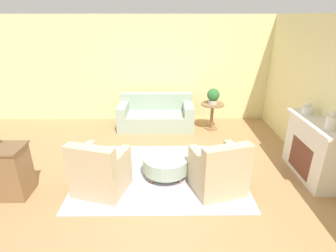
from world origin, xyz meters
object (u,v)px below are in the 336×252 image
(vase_mantel_far, at_px, (331,123))
(ottoman_table, at_px, (166,163))
(armchair_right, at_px, (219,172))
(vase_mantel_near, at_px, (308,110))
(potted_plant_on_side_table, at_px, (213,96))
(armchair_left, at_px, (100,172))
(couch, at_px, (156,116))
(side_table, at_px, (212,112))

(vase_mantel_far, bearing_deg, ottoman_table, 171.90)
(armchair_right, bearing_deg, vase_mantel_near, 25.49)
(potted_plant_on_side_table, bearing_deg, vase_mantel_near, -52.85)
(armchair_left, distance_m, armchair_right, 1.98)
(couch, bearing_deg, potted_plant_on_side_table, -6.04)
(potted_plant_on_side_table, bearing_deg, side_table, 0.00)
(vase_mantel_far, height_order, potted_plant_on_side_table, vase_mantel_far)
(side_table, bearing_deg, potted_plant_on_side_table, 0.00)
(side_table, bearing_deg, ottoman_table, -118.52)
(vase_mantel_near, bearing_deg, side_table, 127.15)
(armchair_right, bearing_deg, potted_plant_on_side_table, 83.26)
(couch, relative_size, armchair_left, 2.00)
(ottoman_table, height_order, vase_mantel_near, vase_mantel_near)
(armchair_right, height_order, vase_mantel_near, vase_mantel_near)
(ottoman_table, relative_size, vase_mantel_far, 2.72)
(couch, distance_m, potted_plant_on_side_table, 1.58)
(side_table, bearing_deg, vase_mantel_far, -61.42)
(armchair_right, xyz_separation_m, vase_mantel_near, (1.72, 0.82, 0.79))
(couch, height_order, armchair_left, armchair_left)
(ottoman_table, distance_m, vase_mantel_near, 2.78)
(ottoman_table, bearing_deg, armchair_left, -156.92)
(ottoman_table, relative_size, potted_plant_on_side_table, 2.16)
(vase_mantel_near, bearing_deg, couch, 144.97)
(potted_plant_on_side_table, bearing_deg, vase_mantel_far, -61.42)
(armchair_left, bearing_deg, couch, 73.57)
(armchair_left, bearing_deg, ottoman_table, 23.08)
(potted_plant_on_side_table, bearing_deg, armchair_right, -96.74)
(ottoman_table, xyz_separation_m, side_table, (1.20, 2.20, 0.21))
(vase_mantel_far, bearing_deg, armchair_left, -178.52)
(couch, bearing_deg, armchair_right, -67.97)
(couch, xyz_separation_m, side_table, (1.46, -0.15, 0.17))
(armchair_left, xyz_separation_m, potted_plant_on_side_table, (2.29, 2.67, 0.52))
(armchair_right, distance_m, potted_plant_on_side_table, 2.74)
(couch, distance_m, armchair_left, 2.94)
(armchair_left, distance_m, potted_plant_on_side_table, 3.56)
(armchair_left, distance_m, side_table, 3.52)
(armchair_right, distance_m, vase_mantel_near, 2.06)
(vase_mantel_far, distance_m, potted_plant_on_side_table, 2.95)
(ottoman_table, bearing_deg, side_table, 61.48)
(ottoman_table, height_order, potted_plant_on_side_table, potted_plant_on_side_table)
(couch, relative_size, ottoman_table, 2.30)
(armchair_left, relative_size, vase_mantel_near, 4.68)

